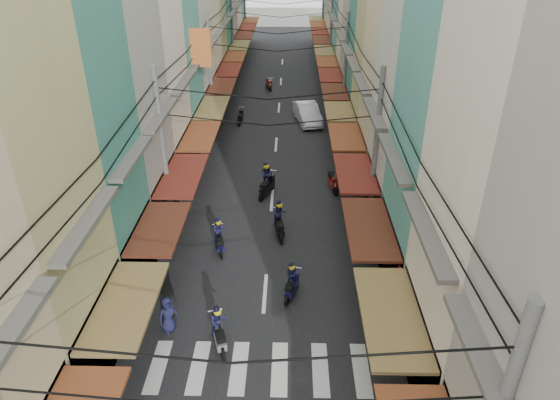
# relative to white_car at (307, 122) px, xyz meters

# --- Properties ---
(ground) EXTENTS (160.00, 160.00, 0.00)m
(ground) POSITION_rel_white_car_xyz_m (-2.28, -18.55, 0.00)
(ground) COLOR slate
(ground) RESTS_ON ground
(road) EXTENTS (10.00, 80.00, 0.02)m
(road) POSITION_rel_white_car_xyz_m (-2.28, 1.45, 0.01)
(road) COLOR black
(road) RESTS_ON ground
(sidewalk_left) EXTENTS (3.00, 80.00, 0.06)m
(sidewalk_left) POSITION_rel_white_car_xyz_m (-8.78, 1.45, 0.03)
(sidewalk_left) COLOR gray
(sidewalk_left) RESTS_ON ground
(sidewalk_right) EXTENTS (3.00, 80.00, 0.06)m
(sidewalk_right) POSITION_rel_white_car_xyz_m (4.22, 1.45, 0.03)
(sidewalk_right) COLOR gray
(sidewalk_right) RESTS_ON ground
(crosswalk) EXTENTS (7.55, 2.40, 0.01)m
(crosswalk) POSITION_rel_white_car_xyz_m (-2.28, -24.55, 0.03)
(crosswalk) COLOR silver
(crosswalk) RESTS_ON ground
(utility_poles) EXTENTS (10.20, 66.13, 8.20)m
(utility_poles) POSITION_rel_white_car_xyz_m (-2.28, -3.54, 6.59)
(utility_poles) COLOR slate
(utility_poles) RESTS_ON ground
(white_car) EXTENTS (5.43, 2.96, 1.82)m
(white_car) POSITION_rel_white_car_xyz_m (0.00, 0.00, 0.00)
(white_car) COLOR white
(white_car) RESTS_ON ground
(bicycle) EXTENTS (1.80, 0.92, 1.18)m
(bicycle) POSITION_rel_white_car_xyz_m (3.44, -15.87, 0.00)
(bicycle) COLOR black
(bicycle) RESTS_ON ground
(moving_scooters) EXTENTS (6.61, 34.26, 2.00)m
(moving_scooters) POSITION_rel_white_car_xyz_m (-2.62, -13.47, 0.55)
(moving_scooters) COLOR black
(moving_scooters) RESTS_ON ground
(parked_scooters) EXTENTS (13.30, 15.19, 1.01)m
(parked_scooters) POSITION_rel_white_car_xyz_m (2.32, -22.72, 0.49)
(parked_scooters) COLOR black
(parked_scooters) RESTS_ON ground
(pedestrians) EXTENTS (12.97, 21.30, 2.04)m
(pedestrians) POSITION_rel_white_car_xyz_m (-6.44, -13.21, 0.97)
(pedestrians) COLOR black
(pedestrians) RESTS_ON ground
(market_umbrella) EXTENTS (2.56, 2.56, 2.70)m
(market_umbrella) POSITION_rel_white_car_xyz_m (4.78, -21.77, 2.38)
(market_umbrella) COLOR #B2B2B7
(market_umbrella) RESTS_ON ground
(traffic_sign) EXTENTS (0.10, 0.64, 2.91)m
(traffic_sign) POSITION_rel_white_car_xyz_m (2.60, -22.57, 2.12)
(traffic_sign) COLOR slate
(traffic_sign) RESTS_ON ground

